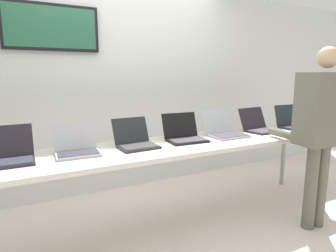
% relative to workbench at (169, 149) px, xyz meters
% --- Properties ---
extents(ground, '(8.00, 8.00, 0.04)m').
position_rel_workbench_xyz_m(ground, '(0.00, 0.00, -0.77)').
color(ground, silver).
extents(back_wall, '(8.00, 0.11, 2.49)m').
position_rel_workbench_xyz_m(back_wall, '(-0.02, 1.13, 0.51)').
color(back_wall, silver).
rests_on(back_wall, ground).
extents(workbench, '(3.79, 0.70, 0.79)m').
position_rel_workbench_xyz_m(workbench, '(0.00, 0.00, 0.00)').
color(workbench, beige).
rests_on(workbench, ground).
extents(laptop_station_0, '(0.31, 0.35, 0.24)m').
position_rel_workbench_xyz_m(laptop_station_0, '(-1.25, 0.07, 0.10)').
color(laptop_station_0, '#252028').
rests_on(laptop_station_0, workbench).
extents(laptop_station_1, '(0.35, 0.34, 0.23)m').
position_rel_workbench_xyz_m(laptop_station_1, '(-0.79, 0.07, 0.10)').
color(laptop_station_1, '#B0ADB5').
rests_on(laptop_station_1, workbench).
extents(laptop_station_2, '(0.34, 0.35, 0.24)m').
position_rel_workbench_xyz_m(laptop_station_2, '(-0.30, 0.07, 0.10)').
color(laptop_station_2, '#232429').
rests_on(laptop_station_2, workbench).
extents(laptop_station_3, '(0.38, 0.35, 0.25)m').
position_rel_workbench_xyz_m(laptop_station_3, '(0.20, 0.07, 0.10)').
color(laptop_station_3, black).
rests_on(laptop_station_3, workbench).
extents(laptop_station_4, '(0.38, 0.40, 0.25)m').
position_rel_workbench_xyz_m(laptop_station_4, '(0.68, 0.07, 0.10)').
color(laptop_station_4, '#A9AFB7').
rests_on(laptop_station_4, workbench).
extents(laptop_station_5, '(0.40, 0.38, 0.25)m').
position_rel_workbench_xyz_m(laptop_station_5, '(1.17, 0.08, 0.10)').
color(laptop_station_5, '#251F29').
rests_on(laptop_station_5, workbench).
extents(laptop_station_6, '(0.34, 0.33, 0.26)m').
position_rel_workbench_xyz_m(laptop_station_6, '(1.66, 0.05, 0.11)').
color(laptop_station_6, '#1F282B').
rests_on(laptop_station_6, workbench).
extents(person, '(0.48, 0.62, 1.65)m').
position_rel_workbench_xyz_m(person, '(1.20, -0.62, 0.25)').
color(person, '#5E5D4D').
rests_on(person, ground).
extents(paper_sheet, '(0.26, 0.33, 0.00)m').
position_rel_workbench_xyz_m(paper_sheet, '(0.94, -0.17, 0.05)').
color(paper_sheet, white).
rests_on(paper_sheet, workbench).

